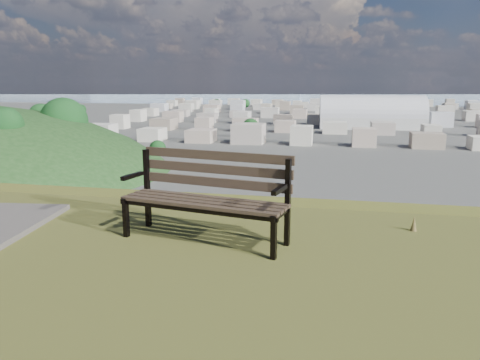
# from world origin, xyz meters

# --- Properties ---
(park_bench) EXTENTS (1.98, 0.97, 0.99)m
(park_bench) POSITION_xyz_m (0.03, 2.42, 25.56)
(park_bench) COLOR #453527
(park_bench) RESTS_ON hilltop_mesa
(arena) EXTENTS (60.97, 29.00, 25.09)m
(arena) POSITION_xyz_m (20.07, 283.38, 5.92)
(arena) COLOR silver
(arena) RESTS_ON ground
(city_blocks) EXTENTS (395.00, 361.00, 7.00)m
(city_blocks) POSITION_xyz_m (0.00, 394.44, 3.50)
(city_blocks) COLOR beige
(city_blocks) RESTS_ON ground
(city_trees) EXTENTS (406.52, 387.20, 9.98)m
(city_trees) POSITION_xyz_m (-26.39, 319.00, 4.83)
(city_trees) COLOR #321F19
(city_trees) RESTS_ON ground
(bay_water) EXTENTS (2400.00, 700.00, 0.12)m
(bay_water) POSITION_xyz_m (0.00, 900.00, 0.00)
(bay_water) COLOR #93A8BC
(bay_water) RESTS_ON ground
(far_hills) EXTENTS (2050.00, 340.00, 60.00)m
(far_hills) POSITION_xyz_m (-60.92, 1402.93, 25.47)
(far_hills) COLOR #9BAEC0
(far_hills) RESTS_ON ground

